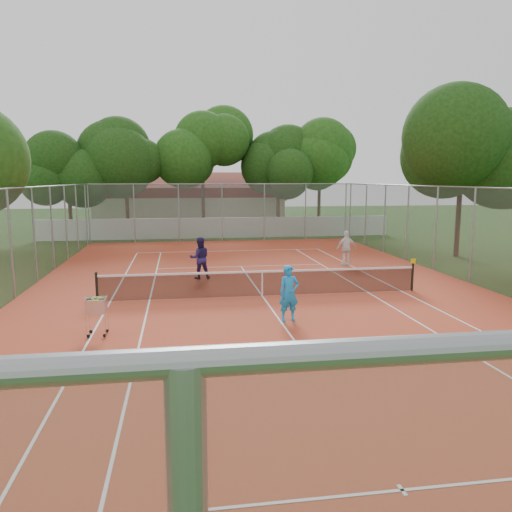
{
  "coord_description": "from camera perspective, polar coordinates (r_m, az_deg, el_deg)",
  "views": [
    {
      "loc": [
        -3.0,
        -17.89,
        4.34
      ],
      "look_at": [
        0.0,
        1.5,
        1.3
      ],
      "focal_mm": 35.0,
      "sensor_mm": 36.0,
      "label": 1
    }
  ],
  "objects": [
    {
      "name": "ground",
      "position": [
        18.65,
        0.71,
        -4.65
      ],
      "size": [
        120.0,
        120.0,
        0.0
      ],
      "primitive_type": "plane",
      "color": "#193A0F",
      "rests_on": "ground"
    },
    {
      "name": "tennis_net",
      "position": [
        18.54,
        0.71,
        -3.11
      ],
      "size": [
        11.88,
        0.1,
        0.98
      ],
      "primitive_type": "cube",
      "color": "black",
      "rests_on": "court_pad"
    },
    {
      "name": "player_far_right",
      "position": [
        25.41,
        10.3,
        0.88
      ],
      "size": [
        1.07,
        0.52,
        1.76
      ],
      "primitive_type": "imported",
      "rotation": [
        0.0,
        0.0,
        3.23
      ],
      "color": "white",
      "rests_on": "court_pad"
    },
    {
      "name": "player_near",
      "position": [
        15.29,
        3.79,
        -4.28
      ],
      "size": [
        0.67,
        0.48,
        1.73
      ],
      "primitive_type": "imported",
      "rotation": [
        0.0,
        0.0,
        0.11
      ],
      "color": "#1A94E4",
      "rests_on": "court_pad"
    },
    {
      "name": "tropical_trees",
      "position": [
        40.01,
        -4.56,
        9.72
      ],
      "size": [
        29.0,
        19.0,
        10.0
      ],
      "primitive_type": "cube",
      "color": "black",
      "rests_on": "ground"
    },
    {
      "name": "ball_hopper",
      "position": [
        14.57,
        -17.73,
        -6.48
      ],
      "size": [
        0.72,
        0.72,
        1.16
      ],
      "primitive_type": "cube",
      "rotation": [
        0.0,
        0.0,
        0.35
      ],
      "color": "silver",
      "rests_on": "court_pad"
    },
    {
      "name": "court_lines",
      "position": [
        18.65,
        0.71,
        -4.58
      ],
      "size": [
        10.98,
        23.78,
        0.01
      ],
      "primitive_type": "cube",
      "color": "white",
      "rests_on": "court_pad"
    },
    {
      "name": "clubhouse",
      "position": [
        46.95,
        -7.61,
        6.11
      ],
      "size": [
        16.4,
        9.0,
        4.4
      ],
      "primitive_type": "cube",
      "color": "beige",
      "rests_on": "ground"
    },
    {
      "name": "court_pad",
      "position": [
        18.65,
        0.71,
        -4.62
      ],
      "size": [
        18.0,
        34.0,
        0.02
      ],
      "primitive_type": "cube",
      "color": "#B64023",
      "rests_on": "ground"
    },
    {
      "name": "boundary_wall",
      "position": [
        37.19,
        -4.14,
        3.24
      ],
      "size": [
        26.0,
        0.3,
        1.5
      ],
      "primitive_type": "cube",
      "color": "white",
      "rests_on": "ground"
    },
    {
      "name": "player_far_left",
      "position": [
        21.86,
        -6.44,
        -0.23
      ],
      "size": [
        0.94,
        0.76,
        1.82
      ],
      "primitive_type": "imported",
      "rotation": [
        0.0,
        0.0,
        3.23
      ],
      "color": "#231B52",
      "rests_on": "court_pad"
    },
    {
      "name": "perimeter_fence",
      "position": [
        18.29,
        0.72,
        1.46
      ],
      "size": [
        18.0,
        34.0,
        4.0
      ],
      "primitive_type": "cube",
      "color": "slate",
      "rests_on": "ground"
    }
  ]
}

